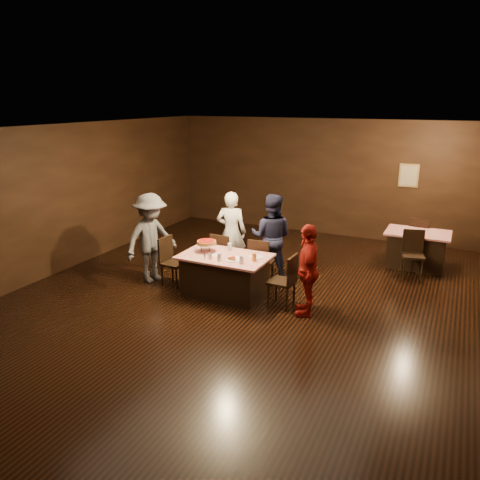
% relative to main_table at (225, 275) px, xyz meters
% --- Properties ---
extents(room, '(10.00, 10.04, 3.02)m').
position_rel_main_table_xyz_m(room, '(0.32, -0.16, 1.75)').
color(room, black).
rests_on(room, ground).
extents(main_table, '(1.60, 1.00, 0.77)m').
position_rel_main_table_xyz_m(main_table, '(0.00, 0.00, 0.00)').
color(main_table, '#A70E0B').
rests_on(main_table, ground).
extents(back_table, '(1.30, 0.90, 0.77)m').
position_rel_main_table_xyz_m(back_table, '(2.99, 3.14, 0.00)').
color(back_table, '#A30A10').
rests_on(back_table, ground).
extents(chair_far_left, '(0.44, 0.44, 0.95)m').
position_rel_main_table_xyz_m(chair_far_left, '(-0.40, 0.75, 0.09)').
color(chair_far_left, black).
rests_on(chair_far_left, ground).
extents(chair_far_right, '(0.45, 0.45, 0.95)m').
position_rel_main_table_xyz_m(chair_far_right, '(0.40, 0.75, 0.09)').
color(chair_far_right, black).
rests_on(chair_far_right, ground).
extents(chair_end_left, '(0.44, 0.44, 0.95)m').
position_rel_main_table_xyz_m(chair_end_left, '(-1.10, 0.00, 0.09)').
color(chair_end_left, black).
rests_on(chair_end_left, ground).
extents(chair_end_right, '(0.43, 0.43, 0.95)m').
position_rel_main_table_xyz_m(chair_end_right, '(1.10, 0.00, 0.09)').
color(chair_end_right, black).
rests_on(chair_end_right, ground).
extents(chair_back_near, '(0.50, 0.50, 0.95)m').
position_rel_main_table_xyz_m(chair_back_near, '(2.99, 2.44, 0.09)').
color(chair_back_near, black).
rests_on(chair_back_near, ground).
extents(chair_back_far, '(0.47, 0.47, 0.95)m').
position_rel_main_table_xyz_m(chair_back_far, '(2.99, 3.74, 0.09)').
color(chair_back_far, black).
rests_on(chair_back_far, ground).
extents(diner_white_jacket, '(0.69, 0.53, 1.69)m').
position_rel_main_table_xyz_m(diner_white_jacket, '(-0.47, 1.20, 0.46)').
color(diner_white_jacket, white).
rests_on(diner_white_jacket, ground).
extents(diner_navy_hoodie, '(0.93, 0.77, 1.73)m').
position_rel_main_table_xyz_m(diner_navy_hoodie, '(0.43, 1.17, 0.48)').
color(diner_navy_hoodie, '#191B34').
rests_on(diner_navy_hoodie, ground).
extents(diner_grey_knit, '(0.97, 1.28, 1.76)m').
position_rel_main_table_xyz_m(diner_grey_knit, '(-1.62, 0.03, 0.49)').
color(diner_grey_knit, '#56565B').
rests_on(diner_grey_knit, ground).
extents(diner_red_shirt, '(0.65, 0.99, 1.56)m').
position_rel_main_table_xyz_m(diner_red_shirt, '(1.58, -0.09, 0.39)').
color(diner_red_shirt, '#A31811').
rests_on(diner_red_shirt, ground).
extents(pizza_stand, '(0.38, 0.38, 0.22)m').
position_rel_main_table_xyz_m(pizza_stand, '(-0.40, 0.05, 0.57)').
color(pizza_stand, black).
rests_on(pizza_stand, main_table).
extents(plate_with_slice, '(0.25, 0.25, 0.06)m').
position_rel_main_table_xyz_m(plate_with_slice, '(0.25, -0.18, 0.41)').
color(plate_with_slice, white).
rests_on(plate_with_slice, main_table).
extents(plate_empty, '(0.25, 0.25, 0.01)m').
position_rel_main_table_xyz_m(plate_empty, '(0.55, 0.15, 0.39)').
color(plate_empty, white).
rests_on(plate_empty, main_table).
extents(glass_front_left, '(0.08, 0.08, 0.14)m').
position_rel_main_table_xyz_m(glass_front_left, '(0.05, -0.30, 0.46)').
color(glass_front_left, silver).
rests_on(glass_front_left, main_table).
extents(glass_front_right, '(0.08, 0.08, 0.14)m').
position_rel_main_table_xyz_m(glass_front_right, '(0.45, -0.25, 0.46)').
color(glass_front_right, silver).
rests_on(glass_front_right, main_table).
extents(glass_amber, '(0.08, 0.08, 0.14)m').
position_rel_main_table_xyz_m(glass_amber, '(0.60, -0.05, 0.46)').
color(glass_amber, '#BF7F26').
rests_on(glass_amber, main_table).
extents(glass_back, '(0.08, 0.08, 0.14)m').
position_rel_main_table_xyz_m(glass_back, '(-0.05, 0.30, 0.46)').
color(glass_back, silver).
rests_on(glass_back, main_table).
extents(condiments, '(0.17, 0.10, 0.09)m').
position_rel_main_table_xyz_m(condiments, '(-0.18, -0.28, 0.43)').
color(condiments, silver).
rests_on(condiments, main_table).
extents(napkin_center, '(0.19, 0.19, 0.01)m').
position_rel_main_table_xyz_m(napkin_center, '(0.30, 0.00, 0.39)').
color(napkin_center, white).
rests_on(napkin_center, main_table).
extents(napkin_left, '(0.21, 0.21, 0.01)m').
position_rel_main_table_xyz_m(napkin_left, '(-0.15, -0.05, 0.39)').
color(napkin_left, white).
rests_on(napkin_left, main_table).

